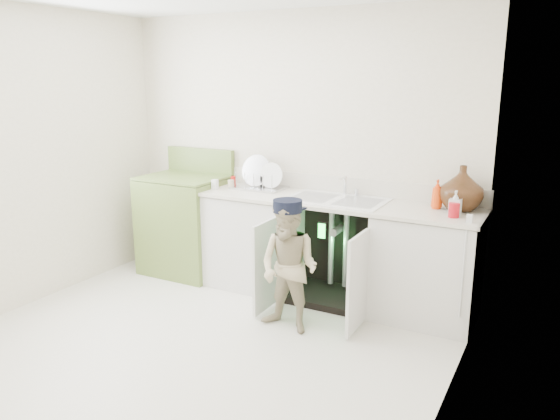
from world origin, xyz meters
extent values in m
plane|color=beige|center=(0.00, 0.00, 0.00)|extent=(3.50, 3.50, 0.00)
cube|color=silver|center=(0.00, 1.50, 1.25)|extent=(3.50, 2.50, 0.02)
cube|color=silver|center=(-1.75, 0.00, 1.25)|extent=(2.50, 3.00, 0.02)
cube|color=silver|center=(1.75, 0.00, 1.25)|extent=(2.50, 3.00, 0.02)
cube|color=silver|center=(-0.25, 1.20, 0.43)|extent=(0.80, 0.60, 0.86)
cube|color=silver|center=(1.35, 1.20, 0.43)|extent=(0.80, 0.60, 0.86)
cube|color=black|center=(0.55, 1.47, 0.43)|extent=(0.80, 0.06, 0.86)
cube|color=black|center=(0.55, 1.20, 0.03)|extent=(0.80, 0.60, 0.06)
cylinder|color=gray|center=(0.48, 1.30, 0.45)|extent=(0.05, 0.05, 0.70)
cylinder|color=gray|center=(0.62, 1.30, 0.45)|extent=(0.05, 0.05, 0.70)
cylinder|color=gray|center=(0.55, 1.25, 0.62)|extent=(0.07, 0.18, 0.07)
cube|color=silver|center=(0.15, 0.70, 0.40)|extent=(0.03, 0.40, 0.76)
cube|color=silver|center=(0.95, 0.70, 0.40)|extent=(0.02, 0.40, 0.76)
cube|color=white|center=(0.55, 1.20, 0.89)|extent=(2.44, 0.64, 0.03)
cube|color=white|center=(0.55, 1.49, 0.98)|extent=(2.44, 0.02, 0.15)
cube|color=white|center=(0.55, 1.20, 0.90)|extent=(0.85, 0.55, 0.02)
cube|color=gray|center=(0.34, 1.20, 0.91)|extent=(0.34, 0.40, 0.01)
cube|color=gray|center=(0.76, 1.20, 0.91)|extent=(0.34, 0.40, 0.01)
cylinder|color=silver|center=(0.55, 1.42, 0.99)|extent=(0.03, 0.03, 0.17)
cylinder|color=silver|center=(0.55, 1.36, 1.06)|extent=(0.02, 0.14, 0.02)
cylinder|color=silver|center=(0.66, 1.42, 0.94)|extent=(0.04, 0.04, 0.06)
cylinder|color=silver|center=(1.68, 0.89, 0.55)|extent=(0.01, 0.01, 0.70)
cube|color=silver|center=(1.68, 0.98, 0.93)|extent=(0.04, 0.02, 0.06)
cube|color=silver|center=(-0.27, 1.32, 0.91)|extent=(0.48, 0.32, 0.02)
cylinder|color=silver|center=(-0.31, 1.34, 1.00)|extent=(0.30, 0.11, 0.29)
cylinder|color=white|center=(-0.14, 1.32, 0.99)|extent=(0.23, 0.06, 0.23)
cylinder|color=silver|center=(-0.46, 1.22, 0.99)|extent=(0.01, 0.01, 0.14)
cylinder|color=silver|center=(-0.37, 1.22, 0.99)|extent=(0.01, 0.01, 0.14)
cylinder|color=silver|center=(-0.27, 1.22, 0.99)|extent=(0.01, 0.01, 0.14)
cylinder|color=silver|center=(-0.17, 1.22, 0.99)|extent=(0.01, 0.01, 0.14)
cylinder|color=silver|center=(-0.08, 1.22, 0.99)|extent=(0.01, 0.01, 0.14)
imported|color=#402312|center=(1.55, 1.34, 1.08)|extent=(0.34, 0.34, 0.35)
imported|color=#ED410C|center=(1.37, 1.30, 1.02)|extent=(0.09, 0.09, 0.23)
imported|color=silver|center=(1.55, 1.14, 1.00)|extent=(0.09, 0.09, 0.19)
cylinder|color=red|center=(1.55, 1.08, 0.96)|extent=(0.08, 0.08, 0.11)
cylinder|color=#B8150F|center=(-0.53, 1.28, 0.95)|extent=(0.05, 0.05, 0.10)
cylinder|color=#C6B191|center=(-0.50, 1.20, 0.94)|extent=(0.06, 0.06, 0.08)
cylinder|color=black|center=(-0.24, 1.32, 0.96)|extent=(0.04, 0.04, 0.12)
cube|color=white|center=(-0.62, 1.10, 0.95)|extent=(0.05, 0.05, 0.09)
cube|color=olive|center=(-1.04, 1.18, 0.47)|extent=(0.78, 0.65, 0.95)
cube|color=olive|center=(-1.04, 1.18, 0.96)|extent=(0.78, 0.65, 0.02)
cube|color=olive|center=(-1.04, 1.46, 1.09)|extent=(0.78, 0.06, 0.25)
cylinder|color=black|center=(-1.24, 1.02, 0.96)|extent=(0.18, 0.18, 0.02)
cylinder|color=silver|center=(-1.24, 1.02, 0.97)|extent=(0.21, 0.21, 0.01)
cylinder|color=black|center=(-1.24, 1.33, 0.96)|extent=(0.18, 0.18, 0.02)
cylinder|color=silver|center=(-1.24, 1.33, 0.97)|extent=(0.21, 0.21, 0.01)
cylinder|color=black|center=(-0.85, 1.02, 0.96)|extent=(0.18, 0.18, 0.02)
cylinder|color=silver|center=(-0.85, 1.02, 0.97)|extent=(0.21, 0.21, 0.01)
cylinder|color=black|center=(-0.85, 1.33, 0.96)|extent=(0.18, 0.18, 0.02)
cylinder|color=silver|center=(-0.85, 1.33, 0.97)|extent=(0.21, 0.21, 0.01)
imported|color=#C4B48C|center=(0.48, 0.48, 0.51)|extent=(0.53, 0.43, 1.02)
cylinder|color=black|center=(0.48, 0.48, 0.99)|extent=(0.24, 0.24, 0.09)
cube|color=black|center=(0.49, 0.58, 0.95)|extent=(0.18, 0.11, 0.01)
cube|color=black|center=(0.58, 0.86, 0.72)|extent=(0.07, 0.01, 0.14)
cube|color=#26F23F|center=(0.58, 0.85, 0.72)|extent=(0.06, 0.00, 0.12)
camera|label=1|loc=(2.27, -3.00, 1.93)|focal=35.00mm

